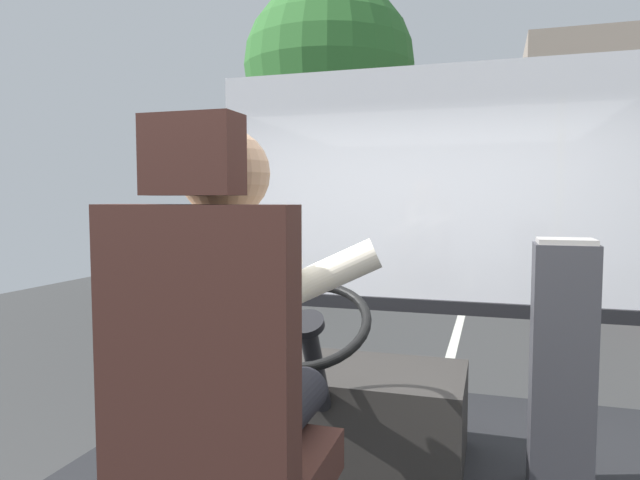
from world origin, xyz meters
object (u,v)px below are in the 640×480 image
(bus_driver, at_px, (234,330))
(steering_console, at_px, (340,407))
(driver_seat, at_px, (218,431))
(fare_box, at_px, (562,368))
(parked_car_charcoal, at_px, (619,243))

(bus_driver, bearing_deg, steering_console, 90.00)
(driver_seat, height_order, steering_console, driver_seat)
(steering_console, distance_m, fare_box, 0.96)
(fare_box, height_order, parked_car_charcoal, fare_box)
(steering_console, height_order, parked_car_charcoal, steering_console)
(fare_box, distance_m, parked_car_charcoal, 16.21)
(driver_seat, height_order, parked_car_charcoal, driver_seat)
(steering_console, distance_m, parked_car_charcoal, 16.35)
(bus_driver, xyz_separation_m, steering_console, (0.00, 1.07, -0.59))
(driver_seat, bearing_deg, bus_driver, 90.00)
(driver_seat, relative_size, fare_box, 1.34)
(bus_driver, height_order, fare_box, bus_driver)
(bus_driver, distance_m, steering_console, 1.22)
(bus_driver, bearing_deg, parked_car_charcoal, 75.99)
(steering_console, bearing_deg, bus_driver, -90.00)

